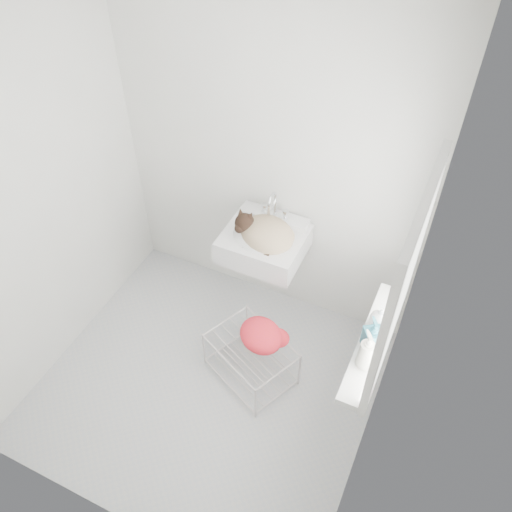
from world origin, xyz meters
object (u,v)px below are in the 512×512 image
at_px(wire_rack, 251,361).
at_px(bottle_c, 378,325).
at_px(bottle_a, 363,365).
at_px(sink, 264,234).
at_px(cat, 265,232).
at_px(bottle_b, 370,347).

xyz_separation_m(wire_rack, bottle_c, (0.76, 0.10, 0.70)).
distance_m(bottle_a, bottle_c, 0.30).
xyz_separation_m(bottle_a, bottle_c, (0.00, 0.30, 0.00)).
height_order(sink, wire_rack, sink).
bearing_deg(bottle_c, sink, 154.94).
relative_size(cat, wire_rack, 0.79).
bearing_deg(bottle_a, cat, 141.85).
xyz_separation_m(sink, bottle_c, (0.91, -0.43, 0.00)).
height_order(sink, bottle_c, sink).
relative_size(wire_rack, bottle_a, 2.67).
bearing_deg(bottle_a, sink, 141.62).
xyz_separation_m(bottle_b, bottle_c, (0.00, 0.17, 0.00)).
bearing_deg(cat, bottle_b, -17.92).
height_order(cat, bottle_a, cat).
bearing_deg(bottle_a, wire_rack, 166.00).
bearing_deg(bottle_c, bottle_b, -90.00).
bearing_deg(bottle_a, bottle_c, 90.00).
xyz_separation_m(cat, wire_rack, (0.13, -0.51, -0.74)).
xyz_separation_m(sink, wire_rack, (0.15, -0.53, -0.70)).
distance_m(wire_rack, bottle_c, 1.04).
bearing_deg(bottle_b, bottle_a, -90.00).
bearing_deg(sink, wire_rack, -74.64).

